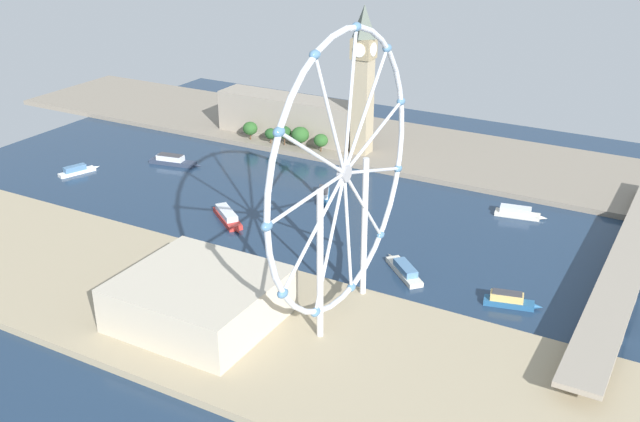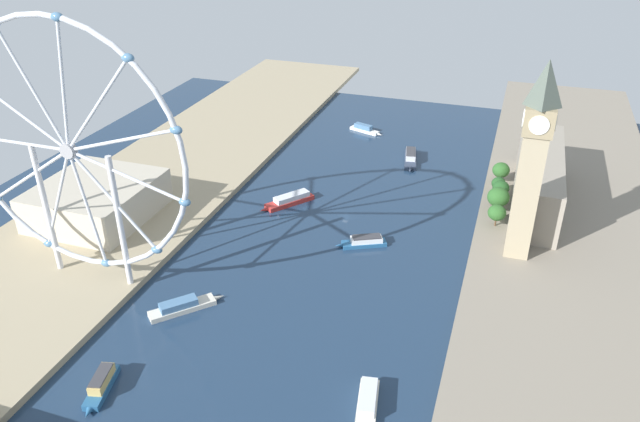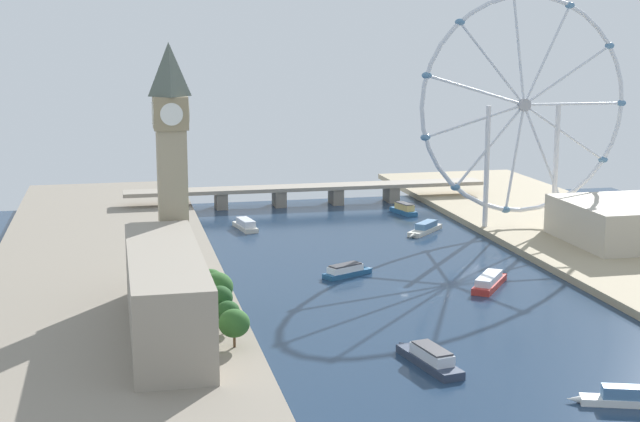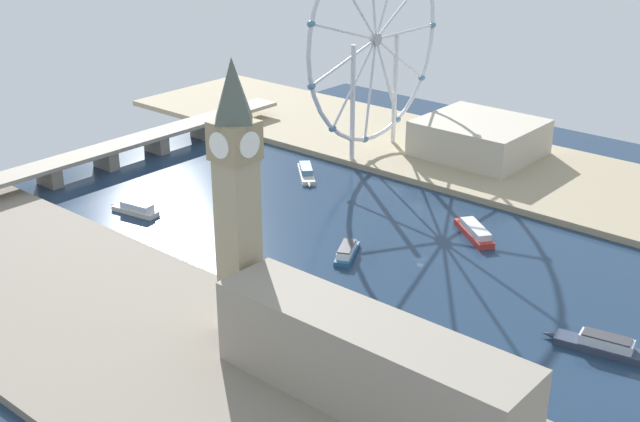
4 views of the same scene
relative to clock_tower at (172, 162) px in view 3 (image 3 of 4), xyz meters
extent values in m
plane|color=#1E334C|center=(83.71, -12.31, -48.64)|extent=(388.13, 388.13, 0.00)
cube|color=gray|center=(-25.36, -12.31, -47.14)|extent=(90.00, 520.00, 3.00)
cube|color=tan|center=(0.00, 0.00, -17.01)|extent=(10.35, 10.35, 57.25)
cube|color=#928260|center=(0.00, 0.00, 17.45)|extent=(12.00, 12.00, 11.67)
pyramid|color=#4C564C|center=(0.00, 0.00, 32.71)|extent=(10.86, 10.86, 18.86)
cylinder|color=white|center=(0.00, 6.21, 17.45)|extent=(7.86, 0.50, 7.86)
cylinder|color=white|center=(0.00, -6.21, 17.45)|extent=(7.86, 0.50, 7.86)
cylinder|color=white|center=(6.21, 0.00, 17.45)|extent=(0.50, 7.86, 7.86)
cylinder|color=white|center=(-6.21, 0.00, 17.45)|extent=(0.50, 7.86, 7.86)
cube|color=gray|center=(-6.41, -55.34, -32.75)|extent=(22.00, 94.67, 25.78)
cylinder|color=#513823|center=(12.30, -72.61, -43.83)|extent=(0.80, 0.80, 3.62)
ellipsoid|color=#285623|center=(12.30, -72.61, -38.30)|extent=(9.31, 9.31, 8.38)
cylinder|color=#513823|center=(12.33, -57.23, -43.95)|extent=(0.80, 0.80, 3.37)
ellipsoid|color=#1E471E|center=(12.33, -57.23, -39.30)|extent=(7.41, 7.41, 6.67)
cylinder|color=#513823|center=(10.83, -48.01, -43.22)|extent=(0.80, 0.80, 4.84)
ellipsoid|color=#1E471E|center=(10.83, -48.01, -37.39)|extent=(8.51, 8.51, 7.66)
cylinder|color=#513823|center=(11.25, -36.34, -43.53)|extent=(0.80, 0.80, 4.22)
ellipsoid|color=#285623|center=(11.25, -36.34, -37.05)|extent=(10.91, 10.91, 9.82)
cylinder|color=#513823|center=(10.70, -22.14, -43.78)|extent=(0.80, 0.80, 3.71)
ellipsoid|color=#285623|center=(10.70, -22.14, -38.46)|extent=(8.67, 8.67, 7.80)
torus|color=silver|center=(168.86, 75.31, 11.80)|extent=(102.73, 2.10, 102.73)
cylinder|color=#99999E|center=(168.86, 75.31, 11.80)|extent=(6.04, 3.00, 6.04)
cylinder|color=silver|center=(194.02, 75.31, 11.80)|extent=(50.32, 1.26, 1.26)
cylinder|color=silver|center=(190.02, 75.31, 25.40)|extent=(43.01, 1.26, 28.26)
cylinder|color=silver|center=(179.31, 75.31, 34.68)|extent=(22.05, 1.26, 46.29)
cylinder|color=silver|center=(165.28, 75.31, 36.70)|extent=(8.41, 1.26, 49.98)
cylinder|color=silver|center=(152.38, 75.31, 30.81)|extent=(33.90, 1.26, 38.85)
cylinder|color=silver|center=(144.72, 75.31, 18.89)|extent=(48.63, 1.26, 15.38)
cylinder|color=silver|center=(144.72, 75.31, 4.71)|extent=(48.63, 1.26, 15.38)
cylinder|color=silver|center=(152.38, 75.31, -7.22)|extent=(33.90, 1.26, 38.85)
cylinder|color=silver|center=(165.28, 75.31, -13.11)|extent=(8.41, 1.26, 49.98)
cylinder|color=silver|center=(179.31, 75.31, -11.09)|extent=(22.05, 1.26, 46.29)
cylinder|color=silver|center=(190.02, 75.31, -1.80)|extent=(43.01, 1.26, 28.26)
ellipsoid|color=teal|center=(219.18, 75.31, 11.80)|extent=(4.80, 3.20, 3.20)
ellipsoid|color=teal|center=(211.19, 75.31, 39.00)|extent=(4.80, 3.20, 3.20)
ellipsoid|color=teal|center=(189.76, 75.31, 57.57)|extent=(4.80, 3.20, 3.20)
ellipsoid|color=teal|center=(135.91, 75.31, 49.83)|extent=(4.80, 3.20, 3.20)
ellipsoid|color=teal|center=(120.58, 75.31, 25.97)|extent=(4.80, 3.20, 3.20)
ellipsoid|color=teal|center=(120.58, 75.31, -2.38)|extent=(4.80, 3.20, 3.20)
ellipsoid|color=teal|center=(135.91, 75.31, -26.23)|extent=(4.80, 3.20, 3.20)
ellipsoid|color=teal|center=(161.70, 75.31, -38.01)|extent=(4.80, 3.20, 3.20)
ellipsoid|color=teal|center=(189.76, 75.31, -33.97)|extent=(4.80, 3.20, 3.20)
ellipsoid|color=teal|center=(211.19, 75.31, -15.41)|extent=(4.80, 3.20, 3.20)
cylinder|color=silver|center=(186.47, 75.31, -16.92)|extent=(2.40, 2.40, 57.43)
cylinder|color=silver|center=(151.25, 75.31, -16.92)|extent=(2.40, 2.40, 57.43)
cube|color=#BCB29E|center=(198.92, 30.64, -36.76)|extent=(51.20, 55.39, 17.75)
cube|color=gray|center=(83.71, 165.21, -38.97)|extent=(200.13, 15.49, 2.00)
cube|color=gray|center=(35.66, 165.21, -44.30)|extent=(6.00, 13.94, 8.67)
cube|color=gray|center=(67.69, 165.21, -44.30)|extent=(6.00, 13.94, 8.67)
cube|color=gray|center=(99.73, 165.21, -44.30)|extent=(6.00, 13.94, 8.67)
cube|color=gray|center=(131.76, 165.21, -44.30)|extent=(6.00, 13.94, 8.67)
cube|color=#2D384C|center=(65.92, -92.00, -47.44)|extent=(11.91, 29.05, 2.40)
cone|color=#2D384C|center=(62.90, -75.85, -47.44)|extent=(3.29, 5.44, 2.40)
cube|color=silver|center=(66.18, -93.39, -44.72)|extent=(8.63, 17.02, 3.03)
cube|color=#38383D|center=(66.18, -93.39, -42.95)|extent=(8.06, 15.38, 0.52)
cube|color=#235684|center=(67.53, 11.00, -47.71)|extent=(21.24, 14.69, 1.86)
cone|color=#235684|center=(78.29, 16.37, -47.71)|extent=(4.16, 3.32, 1.86)
cube|color=white|center=(66.60, 10.54, -45.55)|extent=(15.39, 11.11, 2.46)
cube|color=#38383D|center=(66.60, 10.54, -44.04)|extent=(13.97, 10.24, 0.55)
cube|color=beige|center=(123.53, 81.50, -47.58)|extent=(22.64, 23.56, 2.10)
cone|color=beige|center=(113.01, 70.29, -47.58)|extent=(4.79, 4.91, 2.10)
cube|color=teal|center=(124.44, 82.47, -45.12)|extent=(13.89, 14.32, 2.84)
cube|color=#B22D28|center=(115.59, -16.75, -47.42)|extent=(21.68, 25.86, 2.43)
cone|color=#B22D28|center=(125.01, -4.10, -47.42)|extent=(4.87, 5.37, 2.43)
cube|color=silver|center=(114.78, -17.84, -44.86)|extent=(16.25, 19.08, 2.70)
cube|color=beige|center=(40.73, 107.47, -47.59)|extent=(9.95, 22.75, 2.10)
cone|color=beige|center=(38.60, 120.07, -47.59)|extent=(2.73, 4.25, 2.10)
cube|color=silver|center=(40.91, 106.39, -45.00)|extent=(7.80, 15.77, 3.07)
cube|color=#235684|center=(127.43, 128.27, -47.46)|extent=(9.97, 20.34, 2.35)
cone|color=#235684|center=(124.70, 139.33, -47.46)|extent=(3.12, 3.99, 2.35)
cube|color=#DBB766|center=(127.67, 127.32, -44.73)|extent=(7.51, 13.56, 3.11)
cube|color=#38383D|center=(127.67, 127.32, -42.93)|extent=(6.99, 12.26, 0.49)
cube|color=white|center=(104.89, -130.19, -47.68)|extent=(21.51, 11.63, 1.91)
cone|color=white|center=(93.34, -126.15, -47.68)|extent=(4.21, 3.06, 1.91)
cube|color=teal|center=(105.88, -130.54, -45.17)|extent=(13.10, 8.03, 3.11)
camera|label=1|loc=(388.80, 188.16, 107.06)|focal=42.17mm
camera|label=2|loc=(9.51, 248.73, 103.14)|focal=34.33mm
camera|label=3|loc=(-20.18, -336.16, 45.83)|focal=52.86mm
camera|label=4|loc=(-160.50, -170.20, 93.17)|focal=46.78mm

